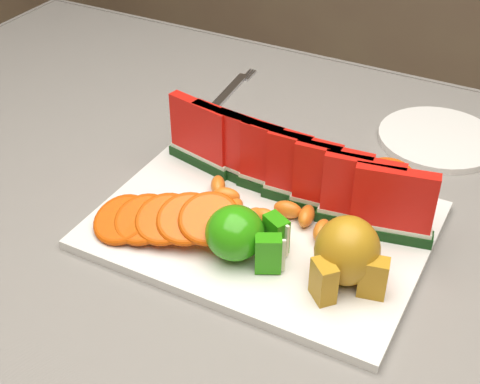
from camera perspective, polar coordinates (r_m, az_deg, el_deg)
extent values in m
cube|color=#462F1D|center=(0.85, 1.41, -4.62)|extent=(1.40, 0.90, 0.03)
cube|color=#462F1D|center=(1.63, -12.81, 0.40)|extent=(0.06, 0.06, 0.72)
cube|color=gray|center=(0.84, 1.43, -3.64)|extent=(1.52, 1.02, 0.01)
cube|color=gray|center=(1.29, 11.70, 6.15)|extent=(1.52, 0.01, 0.20)
cube|color=silver|center=(0.84, 1.98, -2.82)|extent=(0.40, 0.30, 0.01)
ellipsoid|color=#348813|center=(0.76, -0.45, -3.50)|extent=(0.07, 0.07, 0.06)
cube|color=#348813|center=(0.75, 2.41, -5.27)|extent=(0.03, 0.03, 0.05)
cube|color=beige|center=(0.75, 2.83, -5.42)|extent=(0.03, 0.02, 0.04)
cube|color=#348813|center=(0.78, 3.08, -3.59)|extent=(0.03, 0.03, 0.05)
cube|color=beige|center=(0.77, 3.48, -3.73)|extent=(0.03, 0.02, 0.04)
ellipsoid|color=#A37318|center=(0.74, 9.13, -4.97)|extent=(0.10, 0.10, 0.08)
cube|color=#A37318|center=(0.72, 7.15, -7.54)|extent=(0.04, 0.04, 0.05)
cube|color=#A37318|center=(0.74, 11.29, -7.17)|extent=(0.03, 0.03, 0.05)
cylinder|color=silver|center=(1.05, 16.60, 4.40)|extent=(0.19, 0.19, 0.01)
cube|color=silver|center=(1.13, -1.36, 8.18)|extent=(0.03, 0.17, 0.00)
cube|color=silver|center=(1.20, 0.55, 10.00)|extent=(0.01, 0.04, 0.00)
cube|color=silver|center=(1.20, 0.76, 9.95)|extent=(0.01, 0.04, 0.00)
cube|color=silver|center=(1.20, 0.98, 9.90)|extent=(0.01, 0.04, 0.00)
cube|color=#0C340D|center=(0.93, -3.36, 2.72)|extent=(0.11, 0.04, 0.01)
cube|color=silver|center=(0.93, -3.38, 3.23)|extent=(0.10, 0.04, 0.01)
cube|color=#BE0008|center=(0.91, -3.48, 5.46)|extent=(0.10, 0.04, 0.08)
cube|color=#0C340D|center=(0.91, -1.34, 1.94)|extent=(0.11, 0.04, 0.01)
cube|color=silver|center=(0.91, -1.35, 2.46)|extent=(0.10, 0.03, 0.01)
cube|color=#BE0008|center=(0.88, -1.39, 4.72)|extent=(0.10, 0.03, 0.08)
cube|color=#0C340D|center=(0.89, 0.77, 1.12)|extent=(0.11, 0.03, 0.01)
cube|color=silver|center=(0.89, 0.77, 1.65)|extent=(0.10, 0.03, 0.01)
cube|color=#BE0008|center=(0.87, 0.79, 3.94)|extent=(0.10, 0.02, 0.08)
cube|color=#0C340D|center=(0.88, 2.96, 0.27)|extent=(0.11, 0.02, 0.01)
cube|color=silver|center=(0.87, 2.98, 0.80)|extent=(0.10, 0.02, 0.01)
cube|color=#BE0008|center=(0.85, 3.07, 3.11)|extent=(0.10, 0.02, 0.08)
cube|color=#0C340D|center=(0.86, 5.24, -0.61)|extent=(0.11, 0.02, 0.01)
cube|color=silver|center=(0.86, 5.27, -0.08)|extent=(0.10, 0.02, 0.01)
cube|color=#BE0008|center=(0.83, 5.43, 2.25)|extent=(0.10, 0.02, 0.08)
cube|color=#0C340D|center=(0.85, 7.59, -1.53)|extent=(0.11, 0.03, 0.01)
cube|color=silver|center=(0.84, 7.65, -0.99)|extent=(0.10, 0.03, 0.01)
cube|color=#BE0008|center=(0.82, 7.88, 1.36)|extent=(0.10, 0.02, 0.08)
cube|color=#0C340D|center=(0.84, 10.03, -2.47)|extent=(0.11, 0.04, 0.01)
cube|color=silver|center=(0.83, 10.10, -1.93)|extent=(0.10, 0.03, 0.01)
cube|color=#BE0008|center=(0.80, 10.41, 0.42)|extent=(0.10, 0.03, 0.08)
cube|color=#0C340D|center=(0.82, 12.53, -3.43)|extent=(0.11, 0.04, 0.01)
cube|color=silver|center=(0.82, 12.62, -2.89)|extent=(0.10, 0.04, 0.01)
cube|color=#BE0008|center=(0.79, 13.01, -0.53)|extent=(0.10, 0.04, 0.08)
cylinder|color=#FA4E04|center=(0.82, -10.01, -2.31)|extent=(0.08, 0.08, 0.03)
torus|color=#B51900|center=(0.82, -10.01, -2.31)|extent=(0.09, 0.09, 0.03)
cylinder|color=#FA4E04|center=(0.81, -8.24, -2.30)|extent=(0.07, 0.07, 0.03)
torus|color=#B51900|center=(0.81, -8.24, -2.30)|extent=(0.08, 0.08, 0.03)
cylinder|color=#FA4E04|center=(0.80, -6.42, -2.29)|extent=(0.07, 0.07, 0.03)
torus|color=#B51900|center=(0.80, -6.42, -2.29)|extent=(0.08, 0.08, 0.03)
cylinder|color=#FA4E04|center=(0.79, -4.55, -2.27)|extent=(0.08, 0.07, 0.03)
torus|color=#B51900|center=(0.79, -4.55, -2.27)|extent=(0.09, 0.08, 0.03)
cylinder|color=#FA4E04|center=(0.78, -2.64, -2.25)|extent=(0.08, 0.08, 0.03)
torus|color=#B51900|center=(0.78, -2.64, -2.25)|extent=(0.09, 0.09, 0.03)
cylinder|color=#FA4E04|center=(0.96, -1.29, 4.24)|extent=(0.06, 0.06, 0.02)
torus|color=#B51900|center=(0.96, -1.29, 4.24)|extent=(0.07, 0.07, 0.03)
cylinder|color=#FA4E04|center=(0.94, 1.28, 3.66)|extent=(0.07, 0.07, 0.02)
torus|color=#B51900|center=(0.94, 1.28, 3.66)|extent=(0.08, 0.08, 0.03)
cylinder|color=#FA4E04|center=(0.92, 3.95, 3.06)|extent=(0.07, 0.07, 0.02)
torus|color=#B51900|center=(0.92, 3.95, 3.06)|extent=(0.08, 0.08, 0.03)
cylinder|color=#FA4E04|center=(0.90, 6.73, 2.42)|extent=(0.08, 0.08, 0.02)
torus|color=#B51900|center=(0.90, 6.73, 2.42)|extent=(0.09, 0.09, 0.03)
cylinder|color=#FA4E04|center=(0.89, 9.60, 1.75)|extent=(0.08, 0.08, 0.02)
torus|color=#B51900|center=(0.89, 9.60, 1.75)|extent=(0.09, 0.09, 0.03)
cylinder|color=#FA4E04|center=(0.88, 12.55, 1.06)|extent=(0.09, 0.09, 0.02)
torus|color=#B51900|center=(0.88, 12.55, 1.06)|extent=(0.10, 0.10, 0.03)
ellipsoid|color=#D54814|center=(0.87, -1.89, 0.52)|extent=(0.03, 0.04, 0.02)
ellipsoid|color=#D54814|center=(0.86, -1.20, -0.33)|extent=(0.04, 0.03, 0.02)
ellipsoid|color=#D54814|center=(0.83, -0.52, -1.48)|extent=(0.02, 0.04, 0.02)
ellipsoid|color=#D54814|center=(0.82, 1.01, -2.20)|extent=(0.03, 0.04, 0.02)
ellipsoid|color=#D54814|center=(0.82, 2.18, -2.18)|extent=(0.04, 0.02, 0.02)
ellipsoid|color=#D54814|center=(0.83, 4.09, -1.50)|extent=(0.04, 0.02, 0.02)
ellipsoid|color=#D54814|center=(0.83, 5.69, -2.04)|extent=(0.02, 0.04, 0.02)
ellipsoid|color=#D54814|center=(0.81, 6.98, -3.28)|extent=(0.02, 0.04, 0.02)
ellipsoid|color=#D54814|center=(0.79, 8.65, -4.16)|extent=(0.04, 0.04, 0.02)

